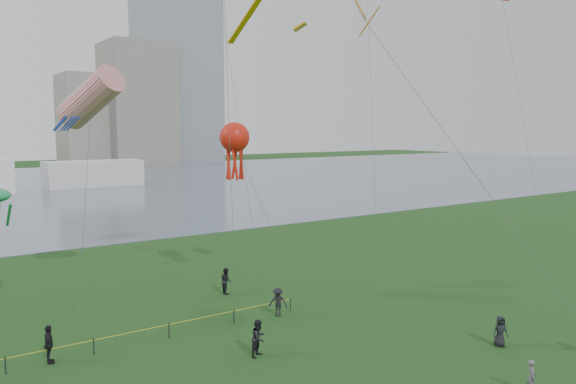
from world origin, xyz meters
TOP-DOWN VIEW (x-y plane):
  - lake at (0.00, 100.00)m, footprint 400.00×120.00m
  - building_mid at (46.00, 162.00)m, footprint 20.00×20.00m
  - building_low at (32.00, 168.00)m, footprint 16.00×18.00m
  - pavilion_right at (14.00, 98.00)m, footprint 18.00×7.00m
  - kite_flyer at (5.01, -1.03)m, footprint 0.67×0.66m
  - spectator_a at (-2.42, 9.05)m, footprint 1.13×1.04m
  - spectator_b at (1.65, 13.48)m, footprint 1.26×1.27m
  - spectator_c at (-11.24, 14.00)m, footprint 0.66×1.18m
  - spectator_d at (8.60, 3.00)m, footprint 0.94×0.80m
  - spectator_g at (1.29, 19.43)m, footprint 0.78×0.94m
  - kite_windsock at (-6.69, 21.79)m, footprint 4.61×8.07m
  - kite_octopus at (2.20, 19.64)m, footprint 2.79×6.82m
  - kite_delta at (4.55, 9.01)m, footprint 2.01×16.63m

SIDE VIEW (x-z plane):
  - lake at x=0.00m, z-range -0.02..0.06m
  - kite_flyer at x=5.01m, z-range 0.00..1.55m
  - spectator_d at x=8.60m, z-range 0.00..1.62m
  - spectator_b at x=1.65m, z-range 0.00..1.76m
  - spectator_g at x=1.29m, z-range 0.00..1.78m
  - spectator_a at x=-2.42m, z-range 0.00..1.86m
  - spectator_c at x=-11.24m, z-range 0.00..1.89m
  - pavilion_right at x=14.00m, z-range 0.00..5.00m
  - kite_octopus at x=2.20m, z-range 4.74..16.47m
  - kite_windsock at x=-6.69m, z-range 5.60..20.75m
  - building_low at x=32.00m, z-range 0.00..28.00m
  - kite_delta at x=4.55m, z-range 7.71..26.37m
  - building_mid at x=46.00m, z-range 0.00..38.00m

